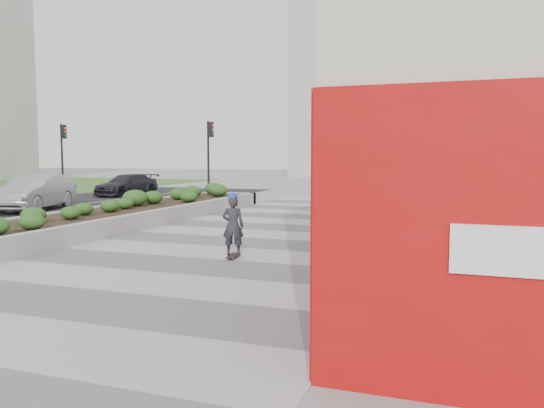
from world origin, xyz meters
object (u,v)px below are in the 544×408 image
at_px(car_silver, 35,192).
at_px(skateboarder, 233,225).
at_px(traffic_signal_far, 63,149).
at_px(traffic_signal_near, 209,148).
at_px(planter, 119,213).
at_px(car_dark, 126,185).

bearing_deg(car_silver, skateboarder, -46.18).
bearing_deg(traffic_signal_far, traffic_signal_near, 3.11).
distance_m(planter, skateboarder, 7.30).
distance_m(planter, traffic_signal_far, 15.00).
bearing_deg(car_dark, skateboarder, -41.47).
bearing_deg(planter, traffic_signal_far, 137.54).
height_order(car_silver, car_dark, car_silver).
distance_m(skateboarder, car_dark, 21.14).
height_order(traffic_signal_far, car_dark, traffic_signal_far).
bearing_deg(traffic_signal_far, planter, -42.46).
bearing_deg(planter, car_dark, 123.77).
distance_m(traffic_signal_near, skateboarder, 16.66).
distance_m(planter, traffic_signal_near, 10.90).
bearing_deg(traffic_signal_near, skateboarder, -62.05).
bearing_deg(traffic_signal_near, car_dark, 168.09).
relative_size(traffic_signal_far, car_dark, 0.96).
distance_m(traffic_signal_far, car_silver, 8.51).
height_order(skateboarder, car_silver, car_silver).
relative_size(traffic_signal_near, skateboarder, 2.79).
height_order(planter, traffic_signal_near, traffic_signal_near).
distance_m(skateboarder, car_silver, 14.38).
relative_size(traffic_signal_far, car_silver, 0.89).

